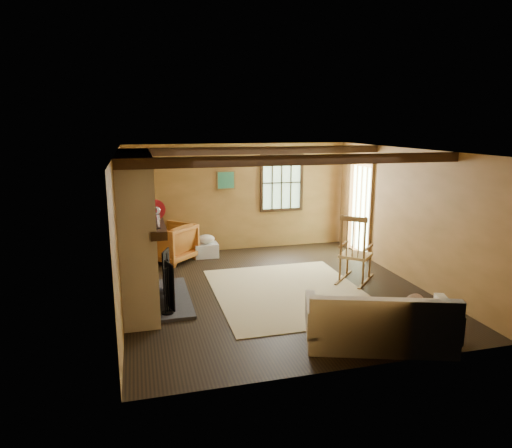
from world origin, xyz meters
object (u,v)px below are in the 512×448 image
object	(u,v)px
laundry_basket	(206,250)
armchair	(171,243)
fireplace	(139,236)
sofa	(380,326)
rocking_chair	(355,253)

from	to	relation	value
laundry_basket	armchair	world-z (taller)	armchair
fireplace	sofa	world-z (taller)	fireplace
sofa	laundry_basket	xyz separation A→B (m)	(-1.55, 4.59, -0.12)
sofa	laundry_basket	size ratio (longest dim) A/B	4.08
rocking_chair	armchair	size ratio (longest dim) A/B	1.43
laundry_basket	armchair	bearing A→B (deg)	-170.60
laundry_basket	armchair	distance (m)	0.81
fireplace	rocking_chair	size ratio (longest dim) A/B	1.92
rocking_chair	laundry_basket	world-z (taller)	rocking_chair
fireplace	sofa	size ratio (longest dim) A/B	1.18
rocking_chair	fireplace	bearing A→B (deg)	44.54
fireplace	sofa	distance (m)	3.82
sofa	laundry_basket	distance (m)	4.85
fireplace	sofa	bearing A→B (deg)	-38.16
rocking_chair	armchair	world-z (taller)	rocking_chair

